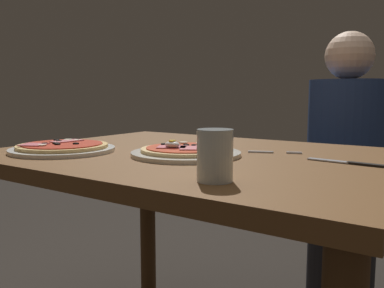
# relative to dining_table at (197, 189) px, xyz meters

# --- Properties ---
(dining_table) EXTENTS (1.18, 0.89, 0.75)m
(dining_table) POSITION_rel_dining_table_xyz_m (0.00, 0.00, 0.00)
(dining_table) COLOR brown
(dining_table) RESTS_ON ground
(pizza_foreground) EXTENTS (0.31, 0.31, 0.05)m
(pizza_foreground) POSITION_rel_dining_table_xyz_m (0.01, -0.07, 0.12)
(pizza_foreground) COLOR silver
(pizza_foreground) RESTS_ON dining_table
(pizza_across_left) EXTENTS (0.31, 0.31, 0.03)m
(pizza_across_left) POSITION_rel_dining_table_xyz_m (-0.35, -0.21, 0.12)
(pizza_across_left) COLOR white
(pizza_across_left) RESTS_ON dining_table
(water_glass_near) EXTENTS (0.07, 0.07, 0.11)m
(water_glass_near) POSITION_rel_dining_table_xyz_m (0.25, -0.32, 0.16)
(water_glass_near) COLOR silver
(water_glass_near) RESTS_ON dining_table
(fork) EXTENTS (0.15, 0.08, 0.00)m
(fork) POSITION_rel_dining_table_xyz_m (0.18, 0.12, 0.11)
(fork) COLOR silver
(fork) RESTS_ON dining_table
(knife) EXTENTS (0.20, 0.04, 0.01)m
(knife) POSITION_rel_dining_table_xyz_m (0.43, 0.05, 0.12)
(knife) COLOR silver
(knife) RESTS_ON dining_table
(diner_person) EXTENTS (0.32, 0.32, 1.18)m
(diner_person) POSITION_rel_dining_table_xyz_m (0.23, 0.81, -0.07)
(diner_person) COLOR black
(diner_person) RESTS_ON ground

